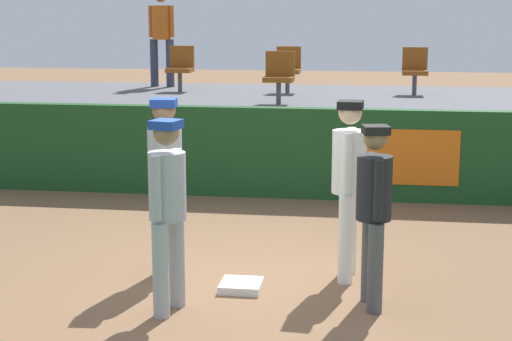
# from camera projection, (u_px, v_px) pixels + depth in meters

# --- Properties ---
(ground_plane) EXTENTS (60.00, 60.00, 0.00)m
(ground_plane) POSITION_uv_depth(u_px,v_px,m) (219.00, 286.00, 8.11)
(ground_plane) COLOR brown
(first_base) EXTENTS (0.40, 0.40, 0.08)m
(first_base) POSITION_uv_depth(u_px,v_px,m) (241.00, 286.00, 8.00)
(first_base) COLOR white
(first_base) RESTS_ON ground_plane
(player_fielder_home) EXTENTS (0.37, 0.56, 1.82)m
(player_fielder_home) POSITION_uv_depth(u_px,v_px,m) (349.00, 177.00, 8.18)
(player_fielder_home) COLOR white
(player_fielder_home) RESTS_ON ground_plane
(player_runner_visitor) EXTENTS (0.40, 0.48, 1.76)m
(player_runner_visitor) POSITION_uv_depth(u_px,v_px,m) (168.00, 202.00, 7.24)
(player_runner_visitor) COLOR #9EA3AD
(player_runner_visitor) RESTS_ON ground_plane
(player_coach_visitor) EXTENTS (0.38, 0.51, 1.83)m
(player_coach_visitor) POSITION_uv_depth(u_px,v_px,m) (165.00, 174.00, 8.28)
(player_coach_visitor) COLOR #9EA3AD
(player_coach_visitor) RESTS_ON ground_plane
(player_umpire) EXTENTS (0.38, 0.47, 1.69)m
(player_umpire) POSITION_uv_depth(u_px,v_px,m) (374.00, 204.00, 7.36)
(player_umpire) COLOR #4C4C51
(player_umpire) RESTS_ON ground_plane
(field_wall) EXTENTS (18.00, 0.26, 1.32)m
(field_wall) POSITION_uv_depth(u_px,v_px,m) (272.00, 152.00, 11.92)
(field_wall) COLOR #19471E
(field_wall) RESTS_ON ground_plane
(bleacher_platform) EXTENTS (18.00, 4.80, 1.21)m
(bleacher_platform) POSITION_uv_depth(u_px,v_px,m) (290.00, 131.00, 14.42)
(bleacher_platform) COLOR #59595E
(bleacher_platform) RESTS_ON ground_plane
(seat_back_center) EXTENTS (0.45, 0.44, 0.84)m
(seat_back_center) POSITION_uv_depth(u_px,v_px,m) (288.00, 67.00, 14.88)
(seat_back_center) COLOR #4C4C51
(seat_back_center) RESTS_ON bleacher_platform
(seat_back_left) EXTENTS (0.46, 0.44, 0.84)m
(seat_back_left) POSITION_uv_depth(u_px,v_px,m) (181.00, 66.00, 15.17)
(seat_back_left) COLOR #4C4C51
(seat_back_left) RESTS_ON bleacher_platform
(seat_back_right) EXTENTS (0.45, 0.44, 0.84)m
(seat_back_right) POSITION_uv_depth(u_px,v_px,m) (415.00, 68.00, 14.56)
(seat_back_right) COLOR #4C4C51
(seat_back_right) RESTS_ON bleacher_platform
(seat_front_center) EXTENTS (0.47, 0.44, 0.84)m
(seat_front_center) POSITION_uv_depth(u_px,v_px,m) (279.00, 74.00, 13.13)
(seat_front_center) COLOR #4C4C51
(seat_front_center) RESTS_ON bleacher_platform
(spectator_hooded) EXTENTS (0.53, 0.40, 1.89)m
(spectator_hooded) POSITION_uv_depth(u_px,v_px,m) (161.00, 31.00, 16.00)
(spectator_hooded) COLOR #33384C
(spectator_hooded) RESTS_ON bleacher_platform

